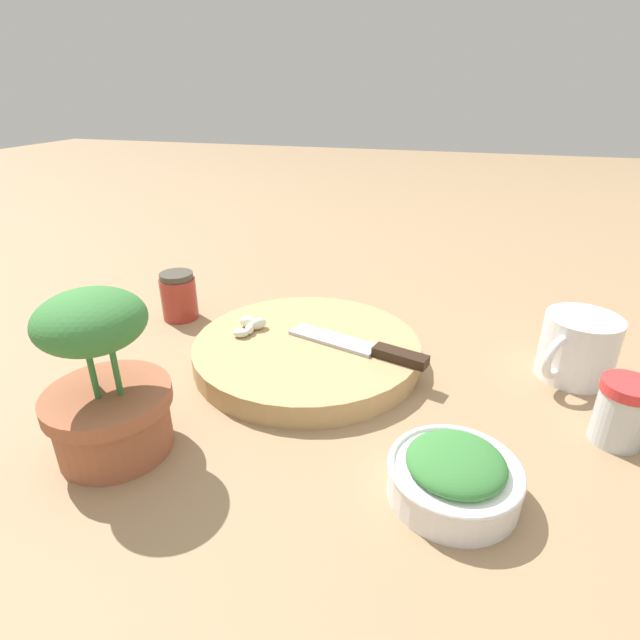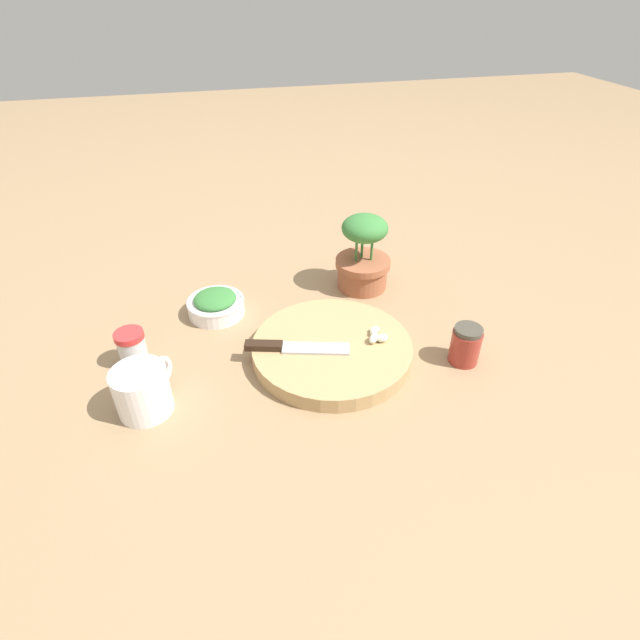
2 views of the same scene
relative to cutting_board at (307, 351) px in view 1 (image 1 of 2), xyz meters
The scene contains 9 objects.
ground_plane 0.08m from the cutting_board, 120.79° to the left, with size 5.00×5.00×0.00m, color #997A56.
cutting_board is the anchor object (origin of this frame).
chef_knife 0.08m from the cutting_board, behind, with size 0.20×0.08×0.01m.
garlic_cloves 0.09m from the cutting_board, ahead, with size 0.04×0.05×0.02m.
herb_bowl 0.29m from the cutting_board, 135.90° to the left, with size 0.13×0.13×0.05m.
spice_jar 0.38m from the cutting_board, 168.75° to the left, with size 0.06×0.06×0.07m.
coffee_mug 0.36m from the cutting_board, behind, with size 0.10×0.11×0.09m.
honey_jar 0.26m from the cutting_board, 17.31° to the right, with size 0.06×0.06×0.08m.
potted_herb 0.28m from the cutting_board, 59.56° to the left, with size 0.13×0.13×0.18m.
Camera 1 is at (-0.15, 0.51, 0.36)m, focal length 28.00 mm.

